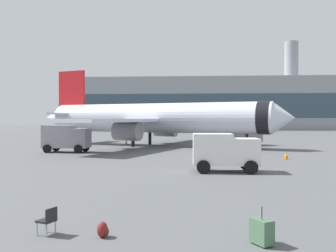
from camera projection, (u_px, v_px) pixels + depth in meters
airplane_at_gate at (154, 118)px, 48.84m from camera, size 34.67×31.72×10.50m
service_truck at (66, 137)px, 39.96m from camera, size 4.88×2.67×2.90m
fuel_truck at (239, 132)px, 49.86m from camera, size 6.39×5.11×3.20m
cargo_van at (225, 151)px, 25.30m from camera, size 4.45×2.42×2.60m
safety_cone_near at (286, 156)px, 33.21m from camera, size 0.44×0.44×0.63m
safety_cone_mid at (126, 142)px, 52.59m from camera, size 0.44×0.44×0.65m
rolling_suitcase at (262, 231)px, 10.68m from camera, size 0.68×0.75×1.10m
traveller_backpack at (103, 230)px, 11.37m from camera, size 0.36×0.40×0.48m
gate_chair at (48, 219)px, 11.58m from camera, size 0.62×0.62×0.86m
terminal_building at (230, 104)px, 123.52m from camera, size 102.80×18.87×28.70m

